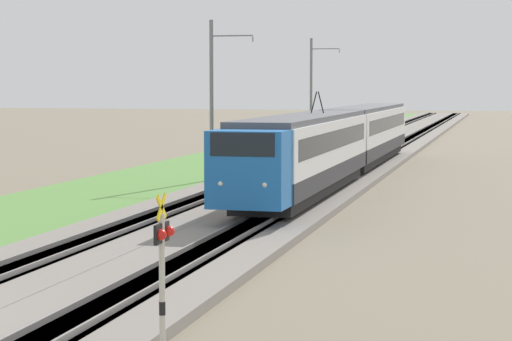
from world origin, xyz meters
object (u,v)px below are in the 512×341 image
at_px(passenger_train, 341,139).
at_px(crossing_signal_far, 163,269).
at_px(catenary_mast_far, 312,93).
at_px(catenary_mast_mid, 212,99).

height_order(passenger_train, crossing_signal_far, passenger_train).
bearing_deg(crossing_signal_far, passenger_train, 94.59).
distance_m(passenger_train, catenary_mast_far, 28.17).
bearing_deg(crossing_signal_far, catenary_mast_mid, 105.31).
bearing_deg(crossing_signal_far, catenary_mast_far, 98.68).
relative_size(crossing_signal_far, catenary_mast_mid, 0.39).
height_order(catenary_mast_mid, catenary_mast_far, catenary_mast_far).
relative_size(crossing_signal_far, catenary_mast_far, 0.37).
relative_size(passenger_train, catenary_mast_far, 4.56).
bearing_deg(passenger_train, catenary_mast_mid, -73.09).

